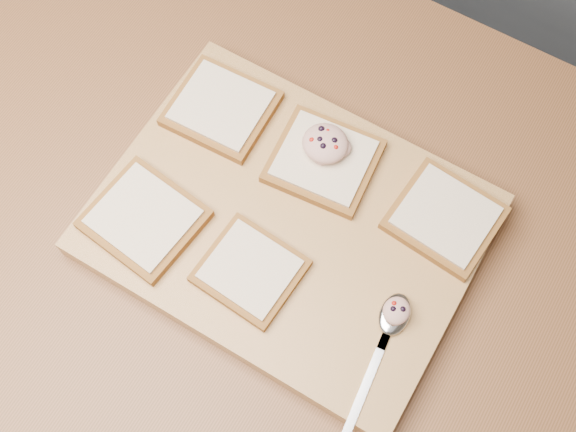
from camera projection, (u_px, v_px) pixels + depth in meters
name	position (u px, v px, depth m)	size (l,w,h in m)	color
ground	(241.00, 331.00, 1.77)	(4.00, 4.00, 0.00)	#515459
island_counter	(226.00, 275.00, 1.35)	(2.00, 0.80, 0.90)	slate
cutting_board	(288.00, 225.00, 0.89)	(0.45, 0.34, 0.04)	tan
bread_far_left	(221.00, 108.00, 0.92)	(0.13, 0.12, 0.02)	brown
bread_far_center	(324.00, 160.00, 0.89)	(0.13, 0.13, 0.02)	brown
bread_far_right	(445.00, 217.00, 0.87)	(0.13, 0.12, 0.02)	brown
bread_near_left	(144.00, 219.00, 0.86)	(0.14, 0.13, 0.02)	brown
bread_near_center	(250.00, 270.00, 0.84)	(0.12, 0.11, 0.02)	brown
tuna_salad_dollop	(325.00, 143.00, 0.88)	(0.06, 0.05, 0.03)	tan
spoon	(391.00, 324.00, 0.82)	(0.04, 0.18, 0.01)	silver
spoon_salad	(397.00, 311.00, 0.81)	(0.03, 0.03, 0.02)	tan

